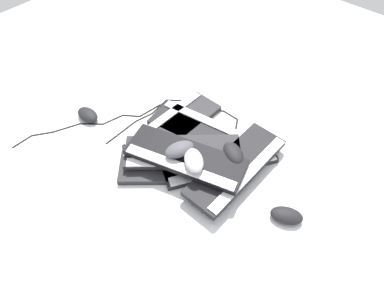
{
  "coord_description": "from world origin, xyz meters",
  "views": [
    {
      "loc": [
        -0.53,
        0.57,
        1.06
      ],
      "look_at": [
        0.04,
        -0.07,
        0.04
      ],
      "focal_mm": 32.0,
      "sensor_mm": 36.0,
      "label": 1
    }
  ],
  "objects": [
    {
      "name": "ground_plane",
      "position": [
        0.0,
        0.0,
        0.0
      ],
      "size": [
        3.2,
        3.2,
        0.0
      ],
      "primitive_type": "plane",
      "color": "white"
    },
    {
      "name": "keyboard_0",
      "position": [
        0.18,
        -0.11,
        0.01
      ],
      "size": [
        0.16,
        0.44,
        0.03
      ],
      "color": "#232326",
      "rests_on": "ground"
    },
    {
      "name": "keyboard_1",
      "position": [
        0.03,
        0.02,
        0.01
      ],
      "size": [
        0.43,
        0.41,
        0.03
      ],
      "color": "#232326",
      "rests_on": "ground"
    },
    {
      "name": "keyboard_2",
      "position": [
        -0.07,
        -0.1,
        0.01
      ],
      "size": [
        0.36,
        0.45,
        0.03
      ],
      "color": "black",
      "rests_on": "ground"
    },
    {
      "name": "keyboard_3",
      "position": [
        0.07,
        -0.17,
        0.01
      ],
      "size": [
        0.46,
        0.22,
        0.03
      ],
      "color": "black",
      "rests_on": "ground"
    },
    {
      "name": "keyboard_4",
      "position": [
        0.04,
        -0.02,
        0.04
      ],
      "size": [
        0.42,
        0.41,
        0.03
      ],
      "color": "#232326",
      "rests_on": "keyboard_1"
    },
    {
      "name": "keyboard_5",
      "position": [
        -0.0,
        0.01,
        0.07
      ],
      "size": [
        0.46,
        0.27,
        0.03
      ],
      "color": "black",
      "rests_on": "keyboard_4"
    },
    {
      "name": "keyboard_6",
      "position": [
        -0.16,
        -0.1,
        0.04
      ],
      "size": [
        0.15,
        0.44,
        0.03
      ],
      "color": "black",
      "rests_on": "keyboard_2"
    },
    {
      "name": "mouse_0",
      "position": [
        -0.12,
        -0.12,
        0.08
      ],
      "size": [
        0.13,
        0.11,
        0.04
      ],
      "primitive_type": "ellipsoid",
      "rotation": [
        0.0,
        0.0,
        2.64
      ],
      "color": "black",
      "rests_on": "keyboard_6"
    },
    {
      "name": "mouse_1",
      "position": [
        0.02,
        0.02,
        0.11
      ],
      "size": [
        0.1,
        0.13,
        0.04
      ],
      "primitive_type": "ellipsoid",
      "rotation": [
        0.0,
        0.0,
        1.2
      ],
      "color": "#4C4C51",
      "rests_on": "keyboard_5"
    },
    {
      "name": "mouse_2",
      "position": [
        -0.05,
        0.02,
        0.11
      ],
      "size": [
        0.13,
        0.12,
        0.04
      ],
      "primitive_type": "ellipsoid",
      "rotation": [
        0.0,
        0.0,
        5.64
      ],
      "color": "#B7B7BC",
      "rests_on": "keyboard_5"
    },
    {
      "name": "mouse_3",
      "position": [
        0.5,
        0.09,
        0.02
      ],
      "size": [
        0.11,
        0.07,
        0.04
      ],
      "primitive_type": "ellipsoid",
      "rotation": [
        0.0,
        0.0,
        3.11
      ],
      "color": "black",
      "rests_on": "ground"
    },
    {
      "name": "mouse_4",
      "position": [
        -0.4,
        -0.06,
        0.02
      ],
      "size": [
        0.13,
        0.11,
        0.04
      ],
      "primitive_type": "ellipsoid",
      "rotation": [
        0.0,
        0.0,
        0.48
      ],
      "color": "black",
      "rests_on": "ground"
    },
    {
      "name": "cable_0",
      "position": [
        0.46,
        0.1,
        0.0
      ],
      "size": [
        0.27,
        0.58,
        0.01
      ],
      "color": "black",
      "rests_on": "ground"
    },
    {
      "name": "cable_1",
      "position": [
        0.17,
        -0.18,
        0.0
      ],
      "size": [
        0.4,
        0.47,
        0.01
      ],
      "color": "black",
      "rests_on": "ground"
    }
  ]
}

